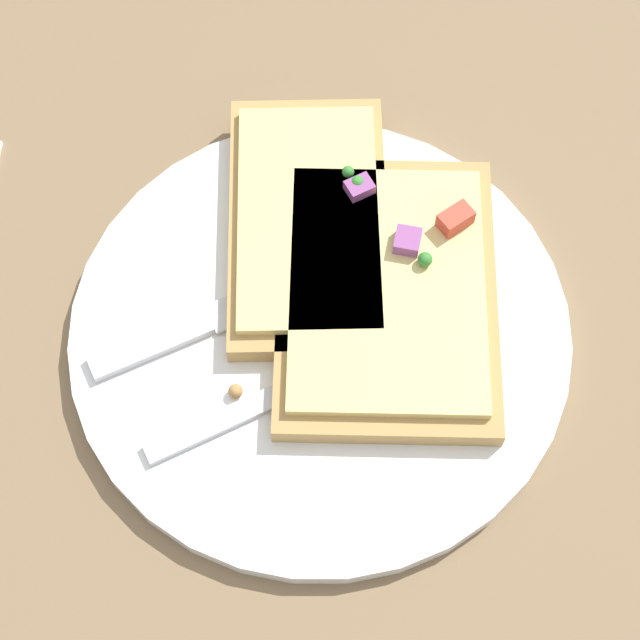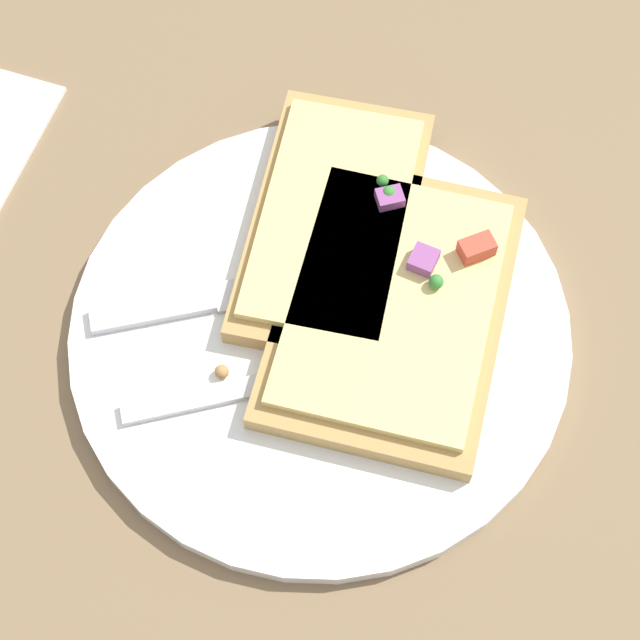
% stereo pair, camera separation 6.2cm
% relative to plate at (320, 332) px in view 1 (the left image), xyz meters
% --- Properties ---
extents(ground_plane, '(4.00, 4.00, 0.00)m').
position_rel_plate_xyz_m(ground_plane, '(0.00, 0.00, -0.01)').
color(ground_plane, '#7F6647').
extents(plate, '(0.30, 0.30, 0.01)m').
position_rel_plate_xyz_m(plate, '(0.00, 0.00, 0.00)').
color(plate, white).
rests_on(plate, ground).
extents(fork, '(0.12, 0.18, 0.01)m').
position_rel_plate_xyz_m(fork, '(-0.03, -0.01, 0.01)').
color(fork, silver).
rests_on(fork, plate).
extents(knife, '(0.12, 0.18, 0.01)m').
position_rel_plate_xyz_m(knife, '(0.00, 0.06, 0.01)').
color(knife, silver).
rests_on(knife, plate).
extents(pizza_slice_main, '(0.19, 0.14, 0.03)m').
position_rel_plate_xyz_m(pizza_slice_main, '(0.02, -0.04, 0.02)').
color(pizza_slice_main, tan).
rests_on(pizza_slice_main, plate).
extents(pizza_slice_corner, '(0.19, 0.12, 0.03)m').
position_rel_plate_xyz_m(pizza_slice_corner, '(0.07, 0.01, 0.02)').
color(pizza_slice_corner, tan).
rests_on(pizza_slice_corner, plate).
extents(crumb_scatter, '(0.15, 0.01, 0.01)m').
position_rel_plate_xyz_m(crumb_scatter, '(-0.02, 0.04, 0.01)').
color(crumb_scatter, '#A29C4F').
rests_on(crumb_scatter, plate).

